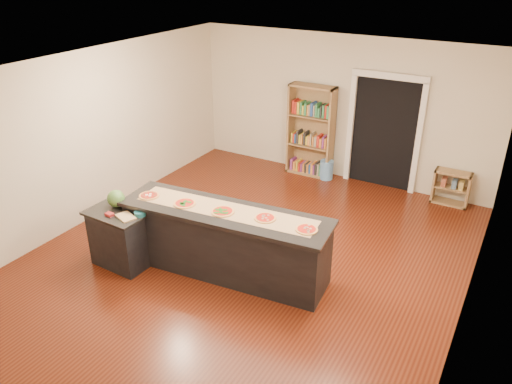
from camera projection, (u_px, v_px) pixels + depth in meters
The scene contains 17 objects.
room at pixel (249, 172), 6.92m from camera, with size 6.00×7.00×2.80m.
doorway at pixel (385, 126), 9.30m from camera, with size 1.40×0.09×2.21m.
kitchen_island at pixel (225, 242), 6.98m from camera, with size 2.98×0.81×0.98m.
side_counter at pixel (122, 237), 7.20m from camera, with size 0.87×0.64×0.86m.
bookshelf at pixel (311, 131), 9.92m from camera, with size 0.92×0.33×1.84m, color #9A774A.
low_shelf at pixel (451, 188), 8.97m from camera, with size 0.63×0.27×0.63m, color #9A774A.
waste_bin at pixel (326, 170), 10.01m from camera, with size 0.27×0.27×0.39m, color #5A90CA.
kraft_paper at pixel (225, 210), 6.79m from camera, with size 2.59×0.47×0.00m, color olive.
watermelon at pixel (116, 199), 7.09m from camera, with size 0.25×0.25×0.25m, color #144214.
cutting_board at pixel (126, 217), 6.85m from camera, with size 0.29×0.19×0.02m, color tan.
package_red at pixel (109, 214), 6.89m from camera, with size 0.11×0.08×0.04m, color maroon.
package_teal at pixel (140, 214), 6.89m from camera, with size 0.16×0.16×0.06m, color #195966.
pizza_a at pixel (149, 195), 7.16m from camera, with size 0.30×0.30×0.02m.
pizza_b at pixel (185, 203), 6.94m from camera, with size 0.30×0.30×0.02m.
pizza_c at pixel (223, 211), 6.72m from camera, with size 0.32×0.32×0.02m.
pizza_d at pixel (265, 218), 6.56m from camera, with size 0.29×0.29×0.02m.
pizza_e at pixel (307, 229), 6.29m from camera, with size 0.30×0.30×0.02m.
Camera 1 is at (3.24, -5.45, 4.18)m, focal length 35.00 mm.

